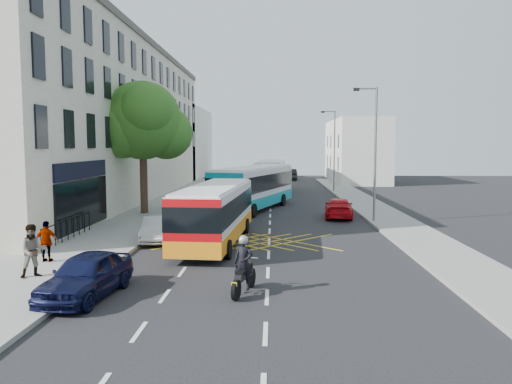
# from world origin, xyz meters

# --- Properties ---
(ground) EXTENTS (120.00, 120.00, 0.00)m
(ground) POSITION_xyz_m (0.00, 0.00, 0.00)
(ground) COLOR black
(ground) RESTS_ON ground
(pavement_left) EXTENTS (5.00, 70.00, 0.15)m
(pavement_left) POSITION_xyz_m (-8.50, 15.00, 0.07)
(pavement_left) COLOR gray
(pavement_left) RESTS_ON ground
(pavement_right) EXTENTS (3.00, 70.00, 0.15)m
(pavement_right) POSITION_xyz_m (7.50, 15.00, 0.07)
(pavement_right) COLOR gray
(pavement_right) RESTS_ON ground
(terrace_main) EXTENTS (8.30, 45.00, 13.50)m
(terrace_main) POSITION_xyz_m (-14.00, 24.49, 6.76)
(terrace_main) COLOR beige
(terrace_main) RESTS_ON ground
(terrace_far) EXTENTS (8.00, 20.00, 10.00)m
(terrace_far) POSITION_xyz_m (-14.00, 55.00, 5.00)
(terrace_far) COLOR silver
(terrace_far) RESTS_ON ground
(building_right) EXTENTS (6.00, 18.00, 8.00)m
(building_right) POSITION_xyz_m (11.00, 48.00, 4.00)
(building_right) COLOR silver
(building_right) RESTS_ON ground
(street_tree) EXTENTS (6.30, 5.70, 8.80)m
(street_tree) POSITION_xyz_m (-8.51, 14.97, 6.29)
(street_tree) COLOR #382619
(street_tree) RESTS_ON pavement_left
(lamp_near) EXTENTS (1.45, 0.15, 8.00)m
(lamp_near) POSITION_xyz_m (6.20, 12.00, 4.62)
(lamp_near) COLOR slate
(lamp_near) RESTS_ON pavement_right
(lamp_far) EXTENTS (1.45, 0.15, 8.00)m
(lamp_far) POSITION_xyz_m (6.20, 32.00, 4.62)
(lamp_far) COLOR slate
(lamp_far) RESTS_ON pavement_right
(railings) EXTENTS (0.08, 5.60, 1.14)m
(railings) POSITION_xyz_m (-9.70, 5.30, 0.72)
(railings) COLOR black
(railings) RESTS_ON pavement_left
(bus_near) EXTENTS (3.03, 10.12, 2.81)m
(bus_near) POSITION_xyz_m (-2.57, 5.54, 1.48)
(bus_near) COLOR silver
(bus_near) RESTS_ON ground
(bus_mid) EXTENTS (5.88, 11.49, 3.16)m
(bus_mid) POSITION_xyz_m (-1.20, 18.09, 1.66)
(bus_mid) COLOR silver
(bus_mid) RESTS_ON ground
(bus_far) EXTENTS (3.21, 11.41, 3.18)m
(bus_far) POSITION_xyz_m (-0.04, 31.79, 1.67)
(bus_far) COLOR silver
(bus_far) RESTS_ON ground
(motorbike) EXTENTS (0.81, 2.08, 1.89)m
(motorbike) POSITION_xyz_m (-0.74, -2.66, 0.89)
(motorbike) COLOR black
(motorbike) RESTS_ON ground
(parked_car_blue) EXTENTS (2.16, 4.28, 1.40)m
(parked_car_blue) POSITION_xyz_m (-5.60, -3.17, 0.70)
(parked_car_blue) COLOR black
(parked_car_blue) RESTS_ON ground
(parked_car_silver) EXTENTS (1.70, 3.83, 1.22)m
(parked_car_silver) POSITION_xyz_m (-5.50, 5.89, 0.61)
(parked_car_silver) COLOR #ABADB3
(parked_car_silver) RESTS_ON ground
(red_hatchback) EXTENTS (2.27, 4.56, 1.27)m
(red_hatchback) POSITION_xyz_m (4.47, 14.24, 0.64)
(red_hatchback) COLOR #BE0810
(red_hatchback) RESTS_ON ground
(distant_car_grey) EXTENTS (2.78, 5.32, 1.43)m
(distant_car_grey) POSITION_xyz_m (-0.55, 45.59, 0.72)
(distant_car_grey) COLOR #45464D
(distant_car_grey) RESTS_ON ground
(distant_car_dark) EXTENTS (1.83, 4.68, 1.52)m
(distant_car_dark) POSITION_xyz_m (2.50, 49.81, 0.76)
(distant_car_dark) COLOR black
(distant_car_dark) RESTS_ON ground
(pedestrian_near) EXTENTS (1.14, 1.08, 1.85)m
(pedestrian_near) POSITION_xyz_m (-8.10, -1.45, 1.07)
(pedestrian_near) COLOR gray
(pedestrian_near) RESTS_ON pavement_left
(pedestrian_far) EXTENTS (0.94, 0.39, 1.61)m
(pedestrian_far) POSITION_xyz_m (-8.68, 0.86, 0.95)
(pedestrian_far) COLOR gray
(pedestrian_far) RESTS_ON pavement_left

